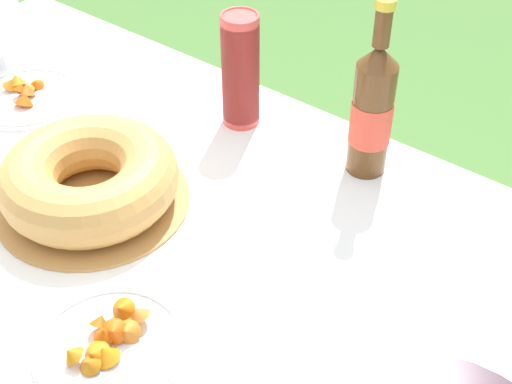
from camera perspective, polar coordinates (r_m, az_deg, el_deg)
name	(u,v)px	position (r m, az deg, el deg)	size (l,w,h in m)	color
garden_table	(135,298)	(1.17, -9.69, -8.33)	(1.77, 1.09, 0.74)	#A87A47
tablecloth	(131,276)	(1.14, -9.97, -6.64)	(1.78, 1.10, 0.10)	white
bundt_cake	(89,179)	(1.22, -13.20, 0.99)	(0.33, 0.33, 0.10)	#B78447
cup_stack	(240,71)	(1.36, -1.25, 9.66)	(0.07, 0.07, 0.23)	#E04C47
cider_bottle_amber	(372,110)	(1.24, 9.28, 6.48)	(0.07, 0.07, 0.33)	brown
snack_plate_near	(110,344)	(1.02, -11.59, -11.85)	(0.21, 0.21, 0.06)	white
snack_plate_left	(26,96)	(1.55, -17.96, 7.34)	(0.22, 0.22, 0.05)	white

